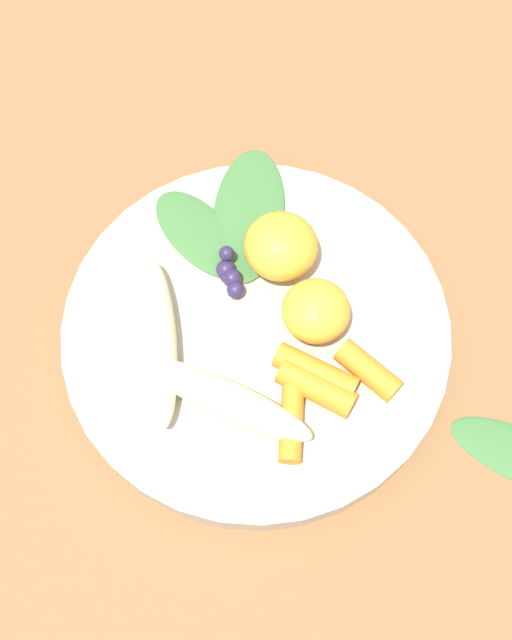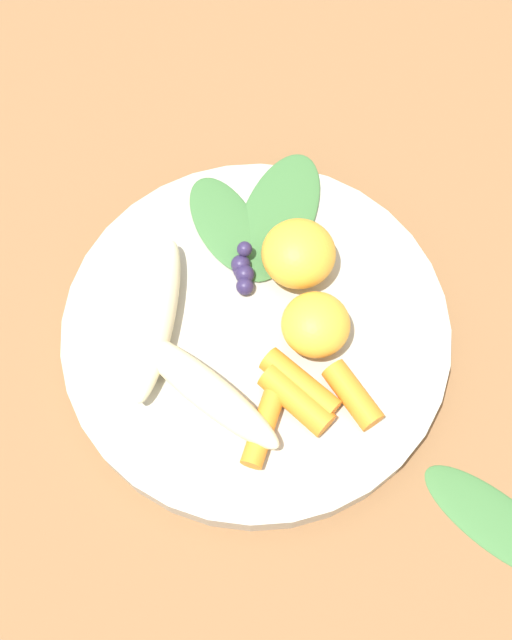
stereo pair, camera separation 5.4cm
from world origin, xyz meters
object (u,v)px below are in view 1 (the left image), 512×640
object	(u,v)px
bowl	(256,333)
orange_segment_near	(281,246)
banana_peeled_left	(226,399)
banana_peeled_right	(158,341)

from	to	relation	value
bowl	orange_segment_near	size ratio (longest dim) A/B	5.20
banana_peeled_left	orange_segment_near	size ratio (longest dim) A/B	2.35
banana_peeled_left	banana_peeled_right	distance (m)	0.07
bowl	banana_peeled_right	distance (m)	0.08
bowl	banana_peeled_right	bearing A→B (deg)	-32.12
bowl	banana_peeled_left	bearing A→B (deg)	24.68
bowl	banana_peeled_left	distance (m)	0.07
banana_peeled_right	orange_segment_near	xyz separation A→B (m)	(-0.11, 0.01, 0.01)
orange_segment_near	bowl	bearing A→B (deg)	25.03
banana_peeled_right	orange_segment_near	world-z (taller)	orange_segment_near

